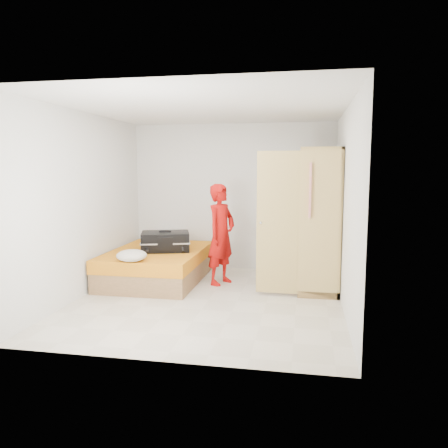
% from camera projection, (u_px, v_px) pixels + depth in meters
% --- Properties ---
extents(room, '(4.00, 4.02, 2.60)m').
position_uv_depth(room, '(208.00, 206.00, 5.90)').
color(room, beige).
rests_on(room, ground).
extents(bed, '(1.42, 2.02, 0.50)m').
position_uv_depth(bed, '(158.00, 265.00, 7.10)').
color(bed, '#9F7048').
rests_on(bed, ground).
extents(wardrobe, '(1.17, 1.20, 2.10)m').
position_uv_depth(wardrobe, '(316.00, 223.00, 6.51)').
color(wardrobe, '#E2B96E').
rests_on(wardrobe, ground).
extents(person, '(0.58, 0.68, 1.57)m').
position_uv_depth(person, '(221.00, 234.00, 6.82)').
color(person, red).
rests_on(person, ground).
extents(suitcase, '(0.90, 0.76, 0.33)m').
position_uv_depth(suitcase, '(165.00, 241.00, 6.99)').
color(suitcase, black).
rests_on(suitcase, bed).
extents(round_cushion, '(0.43, 0.43, 0.16)m').
position_uv_depth(round_cushion, '(132.00, 255.00, 6.19)').
color(round_cushion, beige).
rests_on(round_cushion, bed).
extents(pillow, '(0.59, 0.35, 0.10)m').
position_uv_depth(pillow, '(166.00, 238.00, 7.91)').
color(pillow, beige).
rests_on(pillow, bed).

